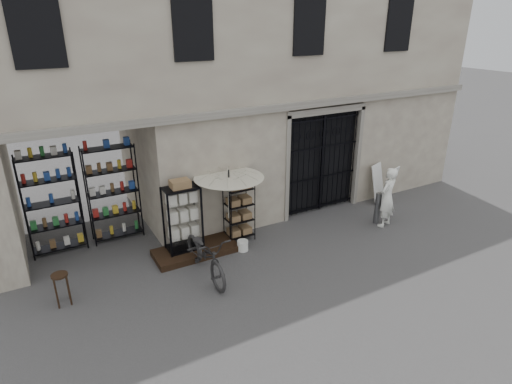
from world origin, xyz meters
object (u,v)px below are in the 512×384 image
market_umbrella (229,181)px  steel_bollard (377,208)px  display_cabinet (183,222)px  wire_rack (239,213)px  shopkeeper (384,225)px  easel_sign (384,185)px  white_bucket (243,245)px  bicycle (207,275)px  wooden_stool (62,288)px

market_umbrella → steel_bollard: bearing=-12.2°
display_cabinet → steel_bollard: size_ratio=1.93×
wire_rack → shopkeeper: wire_rack is taller
steel_bollard → easel_sign: size_ratio=0.75×
wire_rack → white_bucket: wire_rack is taller
display_cabinet → bicycle: display_cabinet is taller
market_umbrella → display_cabinet: bearing=174.9°
bicycle → shopkeeper: bicycle is taller
bicycle → shopkeeper: (5.27, -0.09, 0.00)m
display_cabinet → easel_sign: size_ratio=1.44×
wooden_stool → steel_bollard: (8.07, -0.32, 0.09)m
wire_rack → wooden_stool: size_ratio=2.20×
easel_sign → wooden_stool: bearing=163.6°
display_cabinet → white_bucket: size_ratio=6.33×
shopkeeper → bicycle: bearing=-19.4°
market_umbrella → bicycle: size_ratio=1.18×
bicycle → easel_sign: (6.30, 1.05, 0.62)m
bicycle → wooden_stool: (-2.89, 0.44, 0.36)m
shopkeeper → steel_bollard: bearing=-86.2°
white_bucket → steel_bollard: (3.96, -0.46, 0.31)m
steel_bollard → easel_sign: 1.46m
bicycle → shopkeeper: bearing=-1.7°
wooden_stool → market_umbrella: bearing=8.1°
display_cabinet → wire_rack: display_cabinet is taller
market_umbrella → easel_sign: market_umbrella is taller
market_umbrella → white_bucket: (0.13, -0.42, -1.59)m
white_bucket → easel_sign: bearing=5.2°
wire_rack → easel_sign: 4.88m
market_umbrella → steel_bollard: (4.09, -0.89, -1.28)m
bicycle → market_umbrella: bearing=42.2°
market_umbrella → wire_rack: bearing=24.0°
display_cabinet → market_umbrella: 1.46m
wire_rack → shopkeeper: (3.85, -1.25, -0.73)m
market_umbrella → white_bucket: bearing=-73.2°
display_cabinet → wooden_stool: size_ratio=2.52×
market_umbrella → bicycle: market_umbrella is taller
steel_bollard → bicycle: bearing=-178.6°
steel_bollard → shopkeeper: steel_bollard is taller
wooden_stool → easel_sign: (9.19, 0.61, 0.26)m
wire_rack → market_umbrella: market_umbrella is taller
wire_rack → bicycle: size_ratio=0.74×
shopkeeper → easel_sign: (1.03, 1.14, 0.62)m
white_bucket → bicycle: (-1.22, -0.59, -0.13)m
white_bucket → bicycle: bearing=-154.2°
display_cabinet → easel_sign: 6.39m
shopkeeper → easel_sign: easel_sign is taller
wooden_stool → shopkeeper: size_ratio=0.41×
white_bucket → wire_rack: bearing=70.5°
wire_rack → market_umbrella: (-0.33, -0.15, 0.99)m
display_cabinet → white_bucket: display_cabinet is taller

